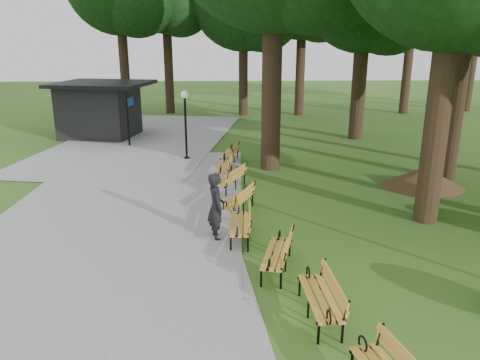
{
  "coord_description": "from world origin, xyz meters",
  "views": [
    {
      "loc": [
        -0.59,
        -10.82,
        5.3
      ],
      "look_at": [
        -0.1,
        2.89,
        1.1
      ],
      "focal_mm": 34.82,
      "sensor_mm": 36.0,
      "label": 1
    }
  ],
  "objects_px": {
    "kiosk": "(99,110)",
    "bench_6": "(224,167)",
    "dirt_mound": "(423,177)",
    "person": "(216,207)",
    "bench_7": "(229,154)",
    "bench_3": "(240,224)",
    "bench_4": "(237,200)",
    "bench_5": "(230,178)",
    "lamp_post": "(185,111)",
    "bench_1": "(320,298)",
    "bench_2": "(277,254)"
  },
  "relations": [
    {
      "from": "bench_2",
      "to": "bench_6",
      "type": "distance_m",
      "value": 7.84
    },
    {
      "from": "bench_1",
      "to": "bench_2",
      "type": "distance_m",
      "value": 2.07
    },
    {
      "from": "bench_3",
      "to": "bench_5",
      "type": "distance_m",
      "value": 4.32
    },
    {
      "from": "dirt_mound",
      "to": "kiosk",
      "type": "bearing_deg",
      "value": 145.55
    },
    {
      "from": "bench_3",
      "to": "bench_6",
      "type": "distance_m",
      "value": 5.9
    },
    {
      "from": "bench_6",
      "to": "bench_2",
      "type": "bearing_deg",
      "value": 14.6
    },
    {
      "from": "bench_6",
      "to": "bench_5",
      "type": "bearing_deg",
      "value": 13.41
    },
    {
      "from": "dirt_mound",
      "to": "lamp_post",
      "type": "bearing_deg",
      "value": 153.98
    },
    {
      "from": "person",
      "to": "bench_5",
      "type": "xyz_separation_m",
      "value": [
        0.44,
        4.27,
        -0.5
      ]
    },
    {
      "from": "person",
      "to": "bench_2",
      "type": "xyz_separation_m",
      "value": [
        1.45,
        -1.9,
        -0.5
      ]
    },
    {
      "from": "person",
      "to": "bench_7",
      "type": "xyz_separation_m",
      "value": [
        0.47,
        7.94,
        -0.5
      ]
    },
    {
      "from": "bench_2",
      "to": "lamp_post",
      "type": "bearing_deg",
      "value": -150.13
    },
    {
      "from": "bench_6",
      "to": "bench_7",
      "type": "height_order",
      "value": "same"
    },
    {
      "from": "bench_2",
      "to": "bench_3",
      "type": "height_order",
      "value": "same"
    },
    {
      "from": "dirt_mound",
      "to": "bench_5",
      "type": "relative_size",
      "value": 1.32
    },
    {
      "from": "kiosk",
      "to": "bench_6",
      "type": "bearing_deg",
      "value": -38.85
    },
    {
      "from": "bench_1",
      "to": "bench_7",
      "type": "distance_m",
      "value": 11.92
    },
    {
      "from": "bench_3",
      "to": "dirt_mound",
      "type": "bearing_deg",
      "value": 125.67
    },
    {
      "from": "dirt_mound",
      "to": "person",
      "type": "bearing_deg",
      "value": -150.03
    },
    {
      "from": "lamp_post",
      "to": "bench_6",
      "type": "bearing_deg",
      "value": -60.12
    },
    {
      "from": "person",
      "to": "bench_4",
      "type": "bearing_deg",
      "value": -32.75
    },
    {
      "from": "person",
      "to": "bench_5",
      "type": "bearing_deg",
      "value": -20.45
    },
    {
      "from": "person",
      "to": "bench_7",
      "type": "distance_m",
      "value": 7.97
    },
    {
      "from": "bench_4",
      "to": "bench_5",
      "type": "distance_m",
      "value": 2.39
    },
    {
      "from": "dirt_mound",
      "to": "bench_5",
      "type": "height_order",
      "value": "bench_5"
    },
    {
      "from": "bench_5",
      "to": "bench_7",
      "type": "bearing_deg",
      "value": -155.06
    },
    {
      "from": "dirt_mound",
      "to": "bench_6",
      "type": "relative_size",
      "value": 1.32
    },
    {
      "from": "dirt_mound",
      "to": "bench_4",
      "type": "relative_size",
      "value": 1.32
    },
    {
      "from": "person",
      "to": "bench_3",
      "type": "height_order",
      "value": "person"
    },
    {
      "from": "dirt_mound",
      "to": "bench_3",
      "type": "xyz_separation_m",
      "value": [
        -6.94,
        -4.41,
        0.07
      ]
    },
    {
      "from": "lamp_post",
      "to": "bench_2",
      "type": "height_order",
      "value": "lamp_post"
    },
    {
      "from": "bench_2",
      "to": "bench_5",
      "type": "height_order",
      "value": "same"
    },
    {
      "from": "lamp_post",
      "to": "bench_7",
      "type": "xyz_separation_m",
      "value": [
        1.93,
        -0.85,
        -1.79
      ]
    },
    {
      "from": "bench_3",
      "to": "bench_4",
      "type": "height_order",
      "value": "same"
    },
    {
      "from": "kiosk",
      "to": "bench_1",
      "type": "bearing_deg",
      "value": -52.69
    },
    {
      "from": "bench_1",
      "to": "bench_3",
      "type": "xyz_separation_m",
      "value": [
        -1.43,
        3.83,
        0.0
      ]
    },
    {
      "from": "dirt_mound",
      "to": "bench_4",
      "type": "xyz_separation_m",
      "value": [
        -6.96,
        -2.48,
        0.07
      ]
    },
    {
      "from": "person",
      "to": "kiosk",
      "type": "relative_size",
      "value": 0.39
    },
    {
      "from": "bench_7",
      "to": "bench_3",
      "type": "bearing_deg",
      "value": 13.17
    },
    {
      "from": "bench_1",
      "to": "bench_2",
      "type": "height_order",
      "value": "same"
    },
    {
      "from": "bench_6",
      "to": "bench_3",
      "type": "bearing_deg",
      "value": 9.75
    },
    {
      "from": "bench_6",
      "to": "kiosk",
      "type": "bearing_deg",
      "value": -134.68
    },
    {
      "from": "dirt_mound",
      "to": "bench_2",
      "type": "height_order",
      "value": "bench_2"
    },
    {
      "from": "person",
      "to": "bench_2",
      "type": "relative_size",
      "value": 0.99
    },
    {
      "from": "bench_1",
      "to": "bench_5",
      "type": "bearing_deg",
      "value": -171.47
    },
    {
      "from": "lamp_post",
      "to": "dirt_mound",
      "type": "height_order",
      "value": "lamp_post"
    },
    {
      "from": "person",
      "to": "kiosk",
      "type": "distance_m",
      "value": 15.6
    },
    {
      "from": "bench_1",
      "to": "bench_3",
      "type": "height_order",
      "value": "same"
    },
    {
      "from": "bench_3",
      "to": "person",
      "type": "bearing_deg",
      "value": -90.0
    },
    {
      "from": "bench_3",
      "to": "bench_7",
      "type": "xyz_separation_m",
      "value": [
        -0.18,
        7.98,
        0.0
      ]
    }
  ]
}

